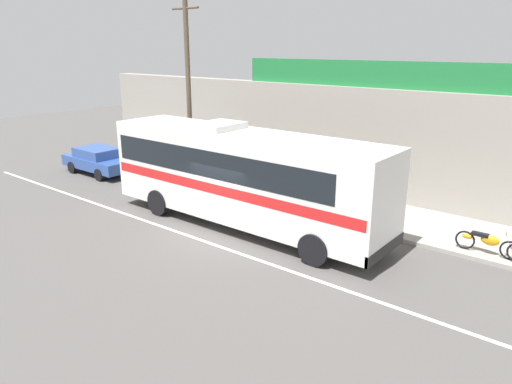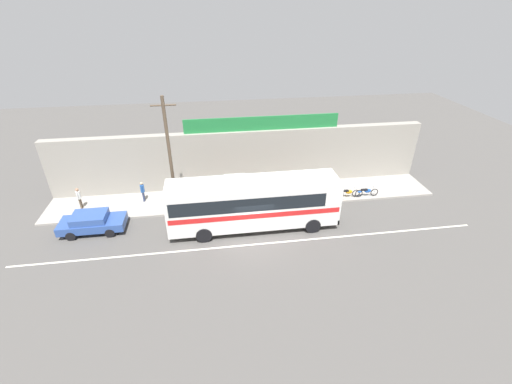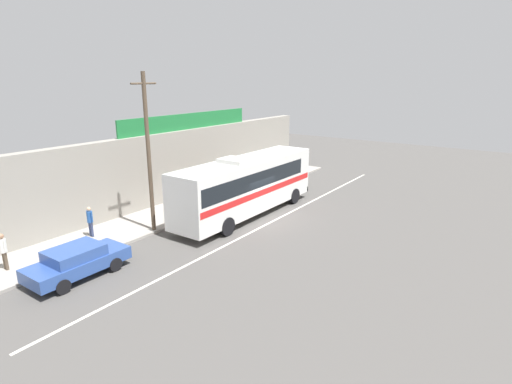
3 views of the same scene
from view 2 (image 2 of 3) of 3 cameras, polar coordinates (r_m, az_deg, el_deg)
ground_plane at (r=23.06m, az=-0.27°, el=-7.47°), size 70.00×70.00×0.00m
sidewalk_slab at (r=27.32m, az=-1.80°, el=-0.82°), size 30.00×3.60×0.14m
storefront_facade at (r=28.15m, az=-2.38°, el=5.48°), size 30.00×0.70×4.80m
storefront_billboard at (r=27.29m, az=1.08°, el=11.35°), size 12.21×0.12×1.10m
road_center_stripe at (r=22.43m, az=0.01°, el=-8.68°), size 30.00×0.14×0.01m
intercity_bus at (r=22.86m, az=-0.62°, el=-1.57°), size 11.38×2.63×3.78m
parked_car at (r=25.67m, az=-25.59°, el=-4.52°), size 4.24×1.89×1.37m
utility_pole at (r=23.98m, az=-14.09°, el=5.67°), size 1.60×0.22×8.50m
motorcycle_orange at (r=27.84m, az=14.99°, el=-0.11°), size 1.95×0.56×0.94m
motorcycle_blue at (r=28.41m, az=17.87°, el=0.07°), size 1.92×0.56×0.94m
pedestrian_by_curb at (r=28.44m, az=-27.35°, el=-0.70°), size 0.30×0.48×1.68m
pedestrian_near_shop at (r=27.58m, az=-18.34°, el=0.31°), size 0.30×0.48×1.65m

